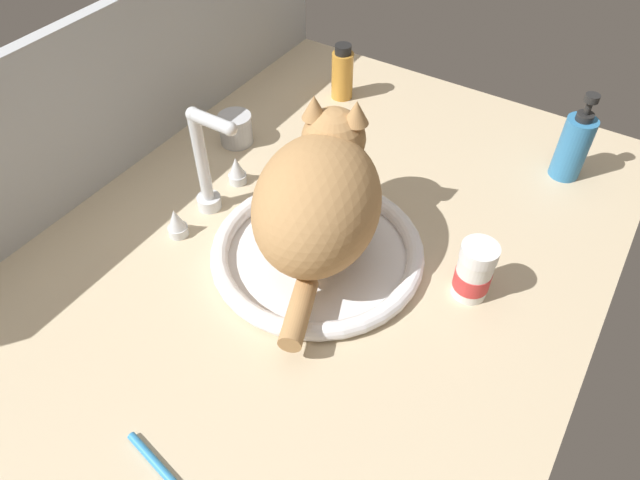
% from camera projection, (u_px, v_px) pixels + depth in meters
% --- Properties ---
extents(countertop, '(1.13, 0.81, 0.03)m').
position_uv_depth(countertop, '(325.00, 254.00, 0.92)').
color(countertop, '#CCB793').
rests_on(countertop, ground).
extents(backsplash_wall, '(1.13, 0.02, 0.31)m').
position_uv_depth(backsplash_wall, '(116.00, 101.00, 0.97)').
color(backsplash_wall, '#B2B7BC').
rests_on(backsplash_wall, ground).
extents(sink_basin, '(0.33, 0.33, 0.03)m').
position_uv_depth(sink_basin, '(320.00, 253.00, 0.88)').
color(sink_basin, white).
rests_on(sink_basin, countertop).
extents(faucet, '(0.19, 0.10, 0.19)m').
position_uv_depth(faucet, '(207.00, 173.00, 0.92)').
color(faucet, silver).
rests_on(faucet, countertop).
extents(cat, '(0.33, 0.26, 0.20)m').
position_uv_depth(cat, '(322.00, 195.00, 0.82)').
color(cat, tan).
rests_on(cat, sink_basin).
extents(soap_pump_bottle, '(0.05, 0.05, 0.16)m').
position_uv_depth(soap_pump_bottle, '(574.00, 146.00, 0.99)').
color(soap_pump_bottle, teal).
rests_on(soap_pump_bottle, countertop).
extents(amber_bottle, '(0.04, 0.04, 0.12)m').
position_uv_depth(amber_bottle, '(342.00, 73.00, 1.17)').
color(amber_bottle, gold).
rests_on(amber_bottle, countertop).
extents(metal_jar, '(0.06, 0.06, 0.06)m').
position_uv_depth(metal_jar, '(236.00, 129.00, 1.08)').
color(metal_jar, '#B2B5BA').
rests_on(metal_jar, countertop).
extents(pill_bottle, '(0.05, 0.05, 0.10)m').
position_uv_depth(pill_bottle, '(474.00, 272.00, 0.81)').
color(pill_bottle, white).
rests_on(pill_bottle, countertop).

